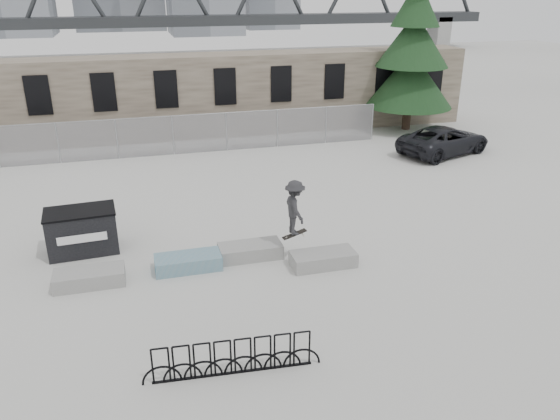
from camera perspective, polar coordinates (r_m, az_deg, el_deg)
The scene contains 13 objects.
ground at distance 17.19m, azimuth -7.19°, elevation -5.85°, with size 120.00×120.00×0.00m, color beige.
stone_wall at distance 31.87m, azimuth -11.90°, elevation 11.47°, with size 36.00×2.58×4.50m.
chainlink_fence at distance 28.49m, azimuth -11.13°, elevation 7.73°, with size 22.06×0.06×2.02m.
planter_far_left at distance 16.91m, azimuth -19.29°, elevation -6.62°, with size 2.00×0.90×0.45m.
planter_center_left at distance 17.04m, azimuth -9.58°, elevation -5.34°, with size 2.00×0.90×0.45m.
planter_center_right at distance 17.52m, azimuth -3.13°, elevation -4.22°, with size 2.00×0.90×0.45m.
planter_offset at distance 17.05m, azimuth 4.53°, elevation -5.06°, with size 2.00×0.90×0.45m.
dumpster at distance 18.80m, azimuth -19.98°, elevation -2.06°, with size 2.28×1.48×1.45m.
bike_rack at distance 12.62m, azimuth -4.94°, elevation -15.10°, with size 4.03×0.35×0.90m.
spruce_tree at distance 33.44m, azimuth 13.68°, elevation 15.86°, with size 5.06×5.06×11.50m.
truss_bridge at distance 71.15m, azimuth -6.03°, elevation 19.23°, with size 70.00×3.00×9.80m.
suv at distance 29.42m, azimuth 16.79°, elevation 7.01°, with size 2.39×5.18×1.44m, color black.
skateboarder at distance 16.79m, azimuth 1.56°, elevation 0.24°, with size 0.81×1.16×1.88m.
Camera 1 is at (-1.91, -15.03, 8.13)m, focal length 35.00 mm.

